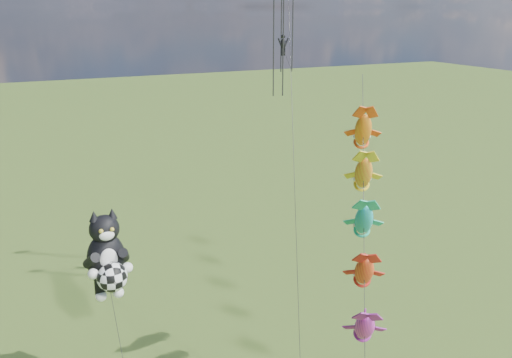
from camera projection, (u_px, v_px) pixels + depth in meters
name	position (u px, v px, depth m)	size (l,w,h in m)	color
cat_kite_rig	(107.00, 258.00, 29.85)	(2.32, 4.03, 9.83)	brown
fish_windsock_rig	(364.00, 246.00, 26.54)	(8.56, 13.60, 16.31)	brown
parafoil_rig	(284.00, 30.00, 37.18)	(7.95, 16.17, 24.79)	brown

